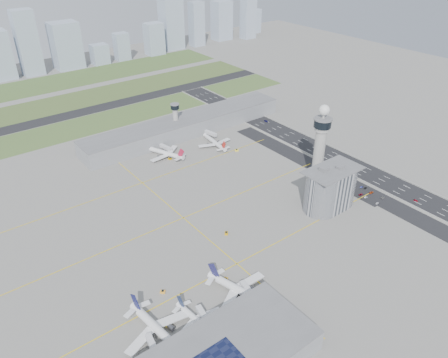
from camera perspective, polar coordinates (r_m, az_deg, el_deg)
ground at (r=309.05m, az=3.97°, el=-5.03°), size 1000.00×1000.00×0.00m
grass_strip_0 at (r=472.31m, az=-16.31°, el=7.06°), size 480.00×50.00×0.08m
grass_strip_1 at (r=538.73m, az=-19.50°, el=9.45°), size 480.00×60.00×0.08m
grass_strip_2 at (r=611.77m, az=-22.15°, el=11.40°), size 480.00×70.00×0.08m
runway at (r=504.77m, az=-17.98°, el=8.32°), size 480.00×22.00×0.10m
highway at (r=384.24m, az=17.03°, el=1.32°), size 28.00×500.00×0.10m
barrier_left at (r=373.74m, az=15.74°, el=0.76°), size 0.60×500.00×1.20m
barrier_right at (r=394.46m, az=18.27°, el=1.99°), size 0.60×500.00×1.20m
landside_road at (r=361.19m, az=15.87°, el=-0.48°), size 18.00×260.00×0.08m
parking_lot at (r=354.06m, az=17.17°, el=-1.38°), size 20.00×44.00×0.10m
taxiway_line_h_0 at (r=270.85m, az=1.70°, el=-11.01°), size 260.00×0.60×0.01m
taxiway_line_h_1 at (r=309.16m, az=-5.34°, el=-5.08°), size 260.00×0.60×0.01m
taxiway_line_h_2 at (r=353.55m, az=-10.63°, el=-0.49°), size 260.00×0.60×0.01m
taxiway_line_v at (r=309.16m, az=-5.34°, el=-5.08°), size 0.60×260.00×0.01m
control_tower at (r=341.57m, az=12.48°, el=4.82°), size 14.00×14.00×64.50m
secondary_tower at (r=422.12m, az=-6.36°, el=8.08°), size 8.60×8.60×31.90m
admin_building at (r=320.72m, az=13.70°, el=-1.19°), size 42.00×24.00×33.50m
terminal_pier at (r=429.62m, az=-5.00°, el=6.98°), size 210.00×32.00×15.80m
near_terminal at (r=218.01m, az=0.42°, el=-22.19°), size 84.00×42.00×13.00m
airplane_near_a at (r=231.10m, az=-8.54°, el=-18.56°), size 43.54×49.59×12.77m
airplane_near_b at (r=234.23m, az=-3.28°, el=-17.87°), size 32.65×37.23×9.61m
airplane_near_c at (r=247.06m, az=2.41°, el=-14.05°), size 49.75×54.45×12.76m
airplane_far_a at (r=388.25m, az=-7.83°, el=3.75°), size 48.36×51.78×11.63m
airplane_far_b at (r=404.48m, az=-1.28°, el=5.14°), size 37.58×42.70×10.93m
jet_bridge_near_1 at (r=233.27m, az=-1.89°, el=-18.83°), size 5.39×14.31×5.70m
jet_bridge_near_2 at (r=245.94m, az=3.99°, el=-15.55°), size 5.39×14.31×5.70m
jet_bridge_far_0 at (r=401.85m, az=-8.25°, el=4.22°), size 5.39×14.31×5.70m
jet_bridge_far_1 at (r=425.56m, az=-2.42°, el=6.09°), size 5.39×14.31×5.70m
tug_0 at (r=238.92m, az=-7.41°, el=-18.28°), size 3.82×3.91×1.88m
tug_1 at (r=255.19m, az=-8.01°, el=-14.35°), size 3.41×3.40×1.66m
tug_2 at (r=259.45m, az=0.17°, el=-13.00°), size 3.97×3.59×1.91m
tug_3 at (r=292.68m, az=0.30°, el=-7.06°), size 3.56×3.67×1.77m
tug_4 at (r=384.41m, az=-7.09°, el=2.67°), size 2.86×3.32×1.62m
tug_5 at (r=395.88m, az=1.66°, el=3.80°), size 3.75×3.19×1.84m
car_lot_0 at (r=341.34m, az=19.39°, el=-2.99°), size 3.47×1.49×1.17m
car_lot_1 at (r=345.85m, az=18.05°, el=-2.26°), size 3.40×1.37×1.10m
car_lot_2 at (r=348.00m, az=17.45°, el=-1.93°), size 4.25×2.37×1.12m
car_lot_3 at (r=350.62m, az=16.27°, el=-1.45°), size 4.37×2.14×1.23m
car_lot_4 at (r=356.07m, az=15.15°, el=-0.75°), size 3.36×1.77×1.09m
car_lot_5 at (r=358.76m, az=14.51°, el=-0.39°), size 3.92×1.78×1.25m
car_lot_6 at (r=349.61m, az=20.03°, el=-2.27°), size 4.46×2.47×1.18m
car_lot_7 at (r=352.79m, az=18.69°, el=-1.68°), size 4.38×1.87×1.26m
car_lot_8 at (r=357.34m, az=17.99°, el=-1.11°), size 3.45×1.65×1.14m
car_lot_9 at (r=357.83m, az=17.54°, el=-0.99°), size 3.40×1.47×1.09m
car_lot_10 at (r=362.51m, az=16.26°, el=-0.33°), size 4.08×2.14×1.10m
car_lot_11 at (r=365.98m, az=15.42°, el=0.13°), size 4.05×1.72×1.17m
car_hw_0 at (r=355.22m, az=23.76°, el=-2.57°), size 1.82×3.40×1.10m
car_hw_1 at (r=405.50m, az=12.29°, el=3.71°), size 1.69×3.88×1.24m
car_hw_2 at (r=458.59m, az=5.51°, el=7.55°), size 2.33×4.53×1.22m
car_hw_4 at (r=493.89m, az=-0.34°, el=9.43°), size 1.94×3.63×1.17m
skyline_bldg_8 at (r=649.67m, az=-24.29°, el=15.89°), size 26.33×21.06×83.39m
skyline_bldg_9 at (r=665.91m, az=-19.93°, el=16.08°), size 36.96×29.57×62.11m
skyline_bldg_10 at (r=676.23m, az=-15.92°, el=15.41°), size 23.01×18.41×27.75m
skyline_bldg_11 at (r=687.92m, az=-13.22°, el=16.49°), size 20.22×16.18×38.97m
skyline_bldg_12 at (r=708.73m, az=-9.10°, el=17.63°), size 26.14×20.92×46.89m
skyline_bldg_13 at (r=734.39m, az=-6.90°, el=19.61°), size 32.26×25.81×81.20m
skyline_bldg_14 at (r=752.82m, az=-3.60°, el=19.54°), size 21.59×17.28×68.75m
skyline_bldg_15 at (r=793.90m, az=-0.31°, el=19.99°), size 30.25×24.20×63.40m
skyline_bldg_16 at (r=804.52m, az=3.17°, el=20.39°), size 23.04×18.43×71.56m
skyline_bldg_17 at (r=851.16m, az=3.87°, el=19.90°), size 22.64×18.11×41.06m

